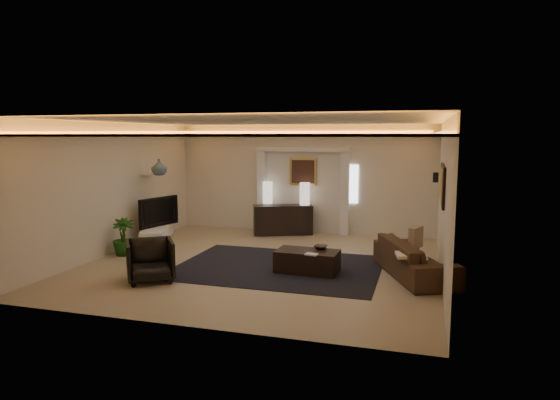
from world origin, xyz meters
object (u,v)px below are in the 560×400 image
(console, at_px, (283,220))
(sofa, at_px, (415,259))
(armchair, at_px, (150,260))
(coffee_table, at_px, (307,262))

(console, relative_size, sofa, 0.68)
(console, bearing_deg, armchair, -126.16)
(coffee_table, xyz_separation_m, armchair, (-2.60, -1.35, 0.17))
(coffee_table, height_order, armchair, armchair)
(coffee_table, bearing_deg, armchair, -150.22)
(coffee_table, distance_m, armchair, 2.93)
(console, height_order, coffee_table, console)
(sofa, distance_m, armchair, 4.88)
(coffee_table, relative_size, armchair, 1.43)
(console, xyz_separation_m, sofa, (3.44, -3.05, -0.07))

